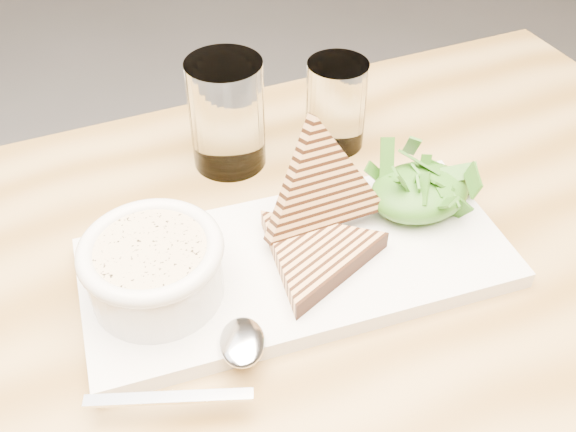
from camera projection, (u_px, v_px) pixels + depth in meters
name	position (u px, v px, depth m)	size (l,w,h in m)	color
table_top	(271.00, 352.00, 0.55)	(1.11, 0.74, 0.04)	#A78147
table_leg_br	(452.00, 238.00, 1.17)	(0.06, 0.06, 0.69)	#A78147
platter	(298.00, 263.00, 0.59)	(0.39, 0.17, 0.02)	white
soup_bowl	(156.00, 274.00, 0.53)	(0.11, 0.11, 0.04)	white
soup	(151.00, 251.00, 0.52)	(0.09, 0.09, 0.01)	#D7BC8C
bowl_rim	(150.00, 250.00, 0.51)	(0.12, 0.12, 0.01)	white
sandwich_flat	(315.00, 254.00, 0.57)	(0.14, 0.14, 0.02)	tan
sandwich_lean	(322.00, 189.00, 0.58)	(0.14, 0.14, 0.08)	tan
salad_base	(419.00, 192.00, 0.62)	(0.10, 0.08, 0.04)	#1A4C12
arugula_pile	(420.00, 186.00, 0.61)	(0.11, 0.10, 0.05)	#3F741E
spoon_bowl	(242.00, 342.00, 0.50)	(0.04, 0.05, 0.01)	silver
spoon_handle	(169.00, 398.00, 0.47)	(0.12, 0.01, 0.00)	silver
glass_near	(227.00, 114.00, 0.67)	(0.08, 0.08, 0.12)	white
glass_far	(336.00, 105.00, 0.70)	(0.07, 0.07, 0.10)	white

